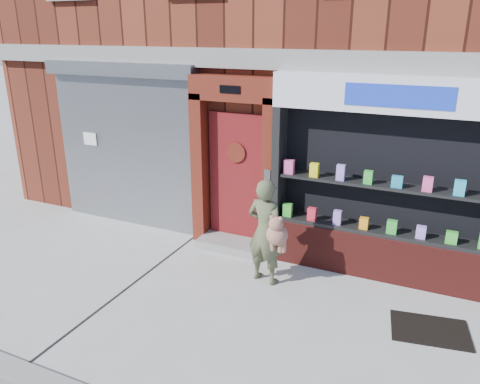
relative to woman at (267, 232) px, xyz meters
The scene contains 7 objects.
ground 1.24m from the woman, 102.80° to the right, with size 80.00×80.00×0.00m, color #9E9E99.
building 6.00m from the woman, 92.38° to the left, with size 12.00×8.16×8.00m.
shutter_bay 3.49m from the woman, 162.66° to the left, with size 3.10×0.30×3.04m.
red_door_bay 1.49m from the woman, 135.74° to the left, with size 1.52×0.58×2.90m.
pharmacy_bay 1.86m from the woman, 30.04° to the left, with size 3.50×0.41×3.00m.
woman is the anchor object (origin of this frame).
doormat 2.48m from the woman, ahead, with size 0.93×0.65×0.02m, color black.
Camera 1 is at (2.44, -4.87, 3.59)m, focal length 35.00 mm.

